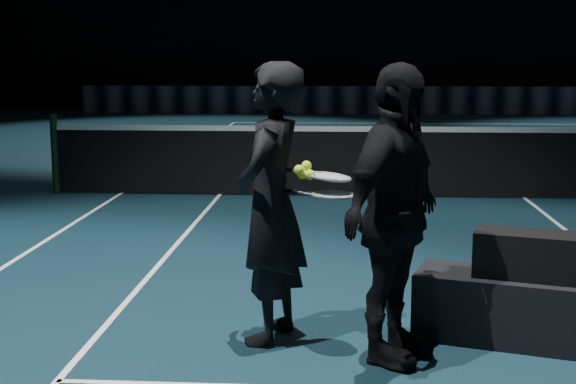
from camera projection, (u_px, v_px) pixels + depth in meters
The scene contains 14 objects.
floor at pixel (524, 198), 10.72m from camera, with size 36.00×36.00×0.00m, color black.
court_lines at pixel (524, 198), 10.72m from camera, with size 10.98×23.78×0.01m, color white, non-canonical shape.
net_post_left at pixel (55, 154), 11.05m from camera, with size 0.10×0.10×1.10m, color black.
net_mesh at pixel (526, 165), 10.65m from camera, with size 12.80×0.02×0.86m, color black.
net_tape at pixel (528, 130), 10.57m from camera, with size 12.80×0.03×0.07m, color white.
sponsor_backdrop at pixel (417, 100), 25.89m from camera, with size 22.00×0.15×0.90m, color black.
player_bench at pixel (531, 310), 5.30m from camera, with size 1.50×0.50×0.45m, color black.
racket_bag at pixel (533, 255), 5.24m from camera, with size 0.75×0.32×0.30m, color black.
bag_signature at pixel (540, 261), 5.08m from camera, with size 0.35×0.00×0.10m, color white.
player_a at pixel (271, 204), 5.26m from camera, with size 0.68×0.44×1.85m, color black.
player_b at pixel (394, 215), 4.89m from camera, with size 1.09×0.45×1.85m, color black.
racket_lower at pixel (334, 195), 5.05m from camera, with size 0.68×0.22×0.03m, color black, non-canonical shape.
racket_upper at pixel (329, 177), 5.09m from camera, with size 0.68×0.22×0.03m, color black, non-canonical shape.
tennis_balls at pixel (306, 172), 5.12m from camera, with size 0.12×0.10×0.12m, color #ADE831, non-canonical shape.
Camera 1 is at (-2.47, -10.74, 1.89)m, focal length 50.00 mm.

